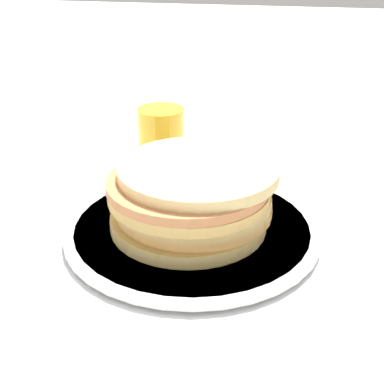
# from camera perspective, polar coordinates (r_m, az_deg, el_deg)

# --- Properties ---
(ground_plane) EXTENTS (4.00, 4.00, 0.00)m
(ground_plane) POSITION_cam_1_polar(r_m,az_deg,el_deg) (0.60, 1.83, -5.21)
(ground_plane) COLOR white
(plate) EXTENTS (0.29, 0.29, 0.01)m
(plate) POSITION_cam_1_polar(r_m,az_deg,el_deg) (0.61, -0.00, -3.95)
(plate) COLOR silver
(plate) RESTS_ON ground_plane
(pancake_stack) EXTENTS (0.19, 0.19, 0.08)m
(pancake_stack) POSITION_cam_1_polar(r_m,az_deg,el_deg) (0.59, -0.03, -0.45)
(pancake_stack) COLOR tan
(pancake_stack) RESTS_ON plate
(juice_glass) EXTENTS (0.07, 0.07, 0.08)m
(juice_glass) POSITION_cam_1_polar(r_m,az_deg,el_deg) (0.79, -3.30, 6.08)
(juice_glass) COLOR yellow
(juice_glass) RESTS_ON ground_plane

